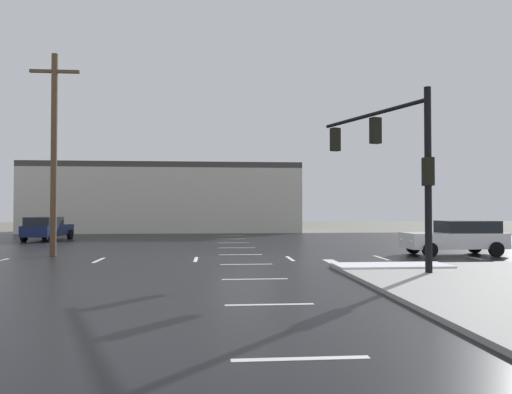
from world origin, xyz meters
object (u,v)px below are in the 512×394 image
Objects in this scene: sedan_navy at (47,228)px; utility_pole_far at (54,150)px; traffic_signal_mast at (393,152)px; sedan_white at (457,237)px.

utility_pole_far is (3.88, -11.09, 3.96)m from sedan_navy.
sedan_navy is 0.51× the size of utility_pole_far.
sedan_white is at bearing -63.34° from traffic_signal_mast.
sedan_navy is 25.35m from sedan_white.
sedan_navy is (-17.31, 17.41, -3.26)m from traffic_signal_mast.
sedan_white is 0.50× the size of utility_pole_far.
traffic_signal_mast reaches higher than sedan_navy.
utility_pole_far is at bearing -3.76° from sedan_white.
sedan_navy is 1.02× the size of sedan_white.
sedan_navy is 12.39m from utility_pole_far.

